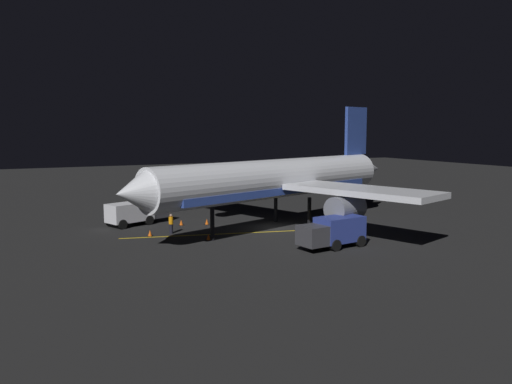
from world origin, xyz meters
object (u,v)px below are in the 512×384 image
traffic_cone_near_left (208,237)px  traffic_cone_far (181,223)px  airliner (280,180)px  catering_truck (334,232)px  ground_crew_worker (171,224)px  traffic_cone_near_right (150,233)px  traffic_cone_under_wing (207,222)px  baggage_truck (136,213)px

traffic_cone_near_left → traffic_cone_far: size_ratio=1.00×
airliner → catering_truck: bearing=178.3°
catering_truck → ground_crew_worker: (10.89, 9.76, -0.33)m
catering_truck → traffic_cone_near_right: 15.83m
airliner → traffic_cone_near_left: airliner is taller
ground_crew_worker → traffic_cone_under_wing: 5.10m
baggage_truck → traffic_cone_under_wing: 6.94m
traffic_cone_near_right → traffic_cone_under_wing: bearing=-65.3°
baggage_truck → traffic_cone_near_left: size_ratio=11.65×
traffic_cone_far → traffic_cone_under_wing: bearing=-107.2°
baggage_truck → airliner: bearing=-121.5°
traffic_cone_near_right → traffic_cone_far: 5.41m
catering_truck → airliner: bearing=-1.7°
baggage_truck → ground_crew_worker: (-5.60, -1.82, -0.28)m
baggage_truck → traffic_cone_under_wing: baggage_truck is taller
baggage_truck → traffic_cone_near_right: baggage_truck is taller
traffic_cone_under_wing → airliner: bearing=-126.7°
traffic_cone_near_right → traffic_cone_far: bearing=-47.7°
traffic_cone_near_left → traffic_cone_near_right: 5.43m
airliner → traffic_cone_near_right: 12.82m
airliner → traffic_cone_far: bearing=58.3°
traffic_cone_under_wing → traffic_cone_far: size_ratio=1.00×
traffic_cone_under_wing → traffic_cone_far: bearing=72.8°
ground_crew_worker → traffic_cone_under_wing: (2.58, -4.36, -0.64)m
ground_crew_worker → traffic_cone_far: bearing=-31.3°
traffic_cone_under_wing → ground_crew_worker: bearing=120.6°
catering_truck → traffic_cone_far: (14.20, 7.75, -0.97)m
traffic_cone_near_left → traffic_cone_under_wing: size_ratio=1.00×
baggage_truck → traffic_cone_far: bearing=-121.0°
traffic_cone_under_wing → traffic_cone_near_left: bearing=160.1°
traffic_cone_under_wing → traffic_cone_far: 2.46m
catering_truck → traffic_cone_far: bearing=28.6°
ground_crew_worker → traffic_cone_near_left: size_ratio=3.16×
traffic_cone_near_left → airliner: bearing=-73.5°
traffic_cone_under_wing → traffic_cone_far: (0.73, 2.35, 0.00)m
catering_truck → traffic_cone_near_left: catering_truck is taller
catering_truck → ground_crew_worker: 14.63m
baggage_truck → traffic_cone_far: size_ratio=11.65×
baggage_truck → catering_truck: (-16.50, -11.58, 0.05)m
airliner → traffic_cone_near_right: (1.32, 12.04, -4.20)m
airliner → ground_crew_worker: 10.78m
ground_crew_worker → traffic_cone_near_left: (-4.04, -1.97, -0.64)m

